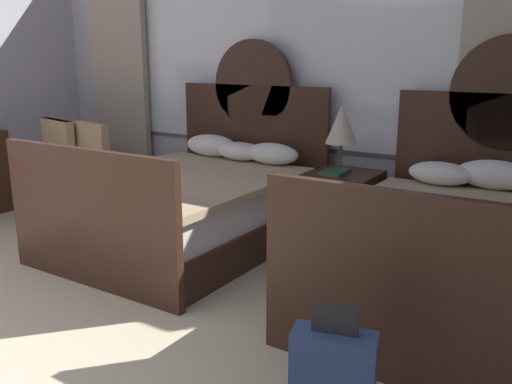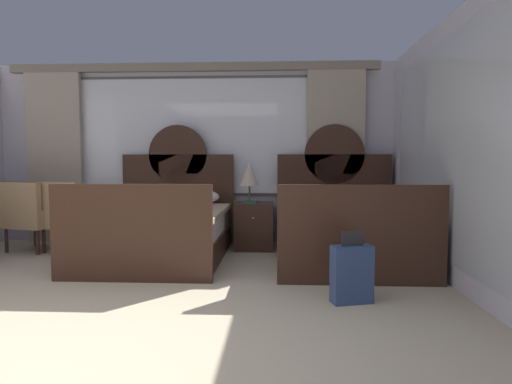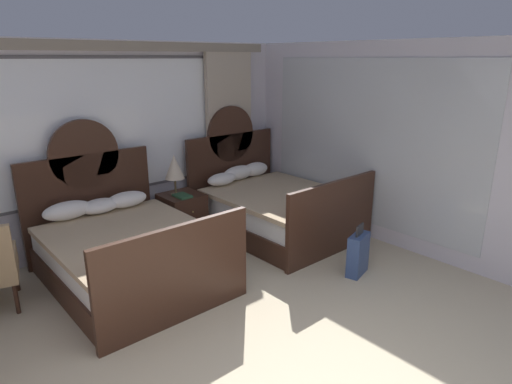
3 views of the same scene
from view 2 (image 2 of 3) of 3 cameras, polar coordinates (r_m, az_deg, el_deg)
The scene contains 12 objects.
ground_plane at distance 2.92m, azimuth -25.06°, elevation -21.15°, with size 24.00×24.00×0.00m, color #BCAD8E.
wall_back_window at distance 6.65m, azimuth -8.20°, elevation 5.67°, with size 5.97×0.22×2.70m.
wall_right_mirror at distance 4.51m, azimuth 25.79°, elevation 5.23°, with size 0.08×4.80×2.70m.
bed_near_window at distance 5.63m, azimuth -12.44°, elevation -4.77°, with size 1.66×2.16×1.77m.
bed_near_mirror at distance 5.49m, azimuth 11.53°, elevation -4.99°, with size 1.66×2.16×1.77m.
nightstand_between_beds at distance 6.09m, azimuth -0.23°, elevation -4.47°, with size 0.54×0.56×0.65m.
table_lamp_on_nightstand at distance 6.07m, azimuth -0.86°, elevation 2.33°, with size 0.27×0.27×0.57m.
book_on_nightstand at distance 5.95m, azimuth -0.76°, elevation -1.37°, with size 0.18×0.26×0.03m.
armchair_by_window_left at distance 6.39m, azimuth -23.60°, elevation -2.86°, with size 0.74×0.74×0.96m.
armchair_by_window_centre at distance 6.64m, azimuth -27.61°, elevation -2.74°, with size 0.73×0.73×0.96m.
armchair_by_window_right at distance 6.64m, azimuth -27.62°, elevation -2.74°, with size 0.74×0.74×0.96m.
suitcase_on_floor at distance 3.89m, azimuth 12.54°, elevation -10.49°, with size 0.38×0.24×0.63m.
Camera 2 is at (1.27, -2.32, 1.22)m, focal length 30.29 mm.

